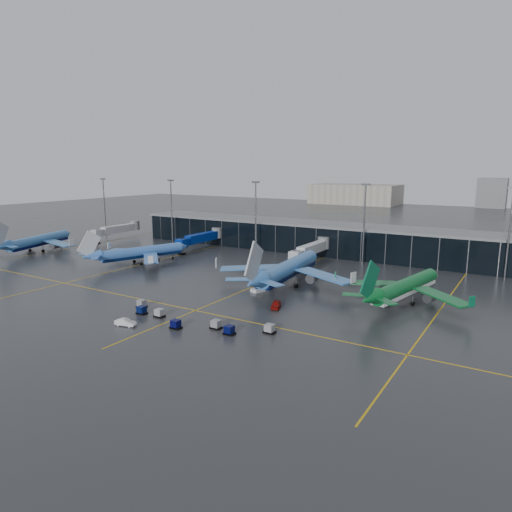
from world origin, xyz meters
The scene contains 14 objects.
ground centered at (0.00, 0.00, 0.00)m, with size 600.00×600.00×0.00m, color #282B2D.
terminal_pier centered at (0.00, 62.00, 5.42)m, with size 142.00×17.00×10.70m.
jet_bridges centered at (-35.00, 42.99, 4.55)m, with size 94.00×27.50×7.20m.
flood_masts centered at (5.00, 50.00, 13.81)m, with size 203.00×0.50×25.50m.
distant_hangars centered at (49.94, 270.08, 8.79)m, with size 260.00×71.00×22.00m.
taxi_lines centered at (10.00, 10.61, 0.01)m, with size 220.00×120.00×0.02m.
airliner_klm_west centered at (-84.06, 10.22, 6.23)m, with size 35.63×40.57×12.47m, color #3978BD, non-canonical shape.
airliner_arkefly centered at (-35.85, 14.56, 5.71)m, with size 32.62×37.15×11.42m, color #3F74CF, non-canonical shape.
airliner_klm_near centered at (16.64, 15.55, 6.86)m, with size 39.23×44.68×13.73m, color #3D7BC8, non-canonical shape.
airliner_aer_lingus centered at (46.93, 15.77, 5.82)m, with size 33.25×37.87×11.64m, color #0B6329, non-canonical shape.
baggage_carts centered at (13.73, -21.87, 0.76)m, with size 34.23×8.91×1.70m.
mobile_airstair centered at (13.57, 5.12, 0.77)m, with size 3.07×3.72×3.45m.
service_van_red centered at (23.99, -4.32, 0.80)m, with size 1.88×4.67×1.59m, color maroon.
service_van_white centered at (4.52, -29.70, 0.71)m, with size 1.50×4.31×1.42m, color white.
Camera 1 is at (70.98, -88.42, 30.66)m, focal length 32.00 mm.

